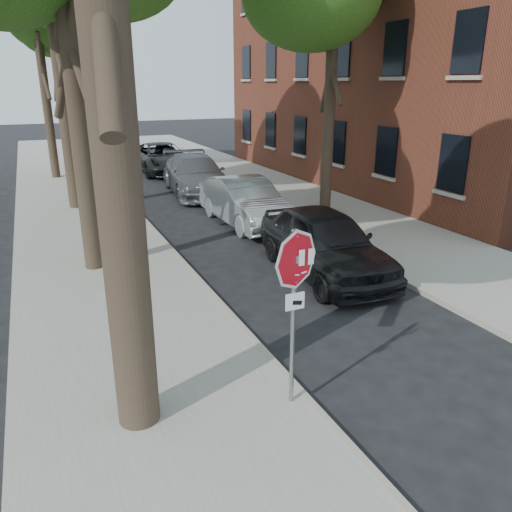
{
  "coord_description": "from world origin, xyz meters",
  "views": [
    {
      "loc": [
        -3.69,
        -5.44,
        4.5
      ],
      "look_at": [
        -0.81,
        1.01,
        2.05
      ],
      "focal_mm": 35.0,
      "sensor_mm": 36.0,
      "label": 1
    }
  ],
  "objects_px": {
    "apartment_building": "(438,9)",
    "car_b": "(245,202)",
    "car_a": "(325,242)",
    "stop_sign": "(295,285)",
    "car_c": "(196,175)",
    "tree_far": "(35,19)",
    "car_d": "(162,158)"
  },
  "relations": [
    {
      "from": "apartment_building",
      "to": "stop_sign",
      "type": "bearing_deg",
      "value": -136.35
    },
    {
      "from": "stop_sign",
      "to": "car_a",
      "type": "xyz_separation_m",
      "value": [
        3.3,
        4.54,
        -1.13
      ]
    },
    {
      "from": "car_c",
      "to": "car_a",
      "type": "bearing_deg",
      "value": -84.13
    },
    {
      "from": "apartment_building",
      "to": "car_b",
      "type": "distance_m",
      "value": 14.04
    },
    {
      "from": "car_b",
      "to": "car_c",
      "type": "xyz_separation_m",
      "value": [
        0.0,
        5.41,
        0.04
      ]
    },
    {
      "from": "car_c",
      "to": "car_d",
      "type": "relative_size",
      "value": 1.01
    },
    {
      "from": "car_b",
      "to": "stop_sign",
      "type": "bearing_deg",
      "value": -110.23
    },
    {
      "from": "car_b",
      "to": "car_d",
      "type": "height_order",
      "value": "car_b"
    },
    {
      "from": "stop_sign",
      "to": "car_a",
      "type": "distance_m",
      "value": 5.72
    },
    {
      "from": "stop_sign",
      "to": "car_c",
      "type": "bearing_deg",
      "value": 77.58
    },
    {
      "from": "tree_far",
      "to": "car_d",
      "type": "xyz_separation_m",
      "value": [
        5.32,
        -0.31,
        -6.45
      ]
    },
    {
      "from": "stop_sign",
      "to": "car_c",
      "type": "height_order",
      "value": "stop_sign"
    },
    {
      "from": "apartment_building",
      "to": "car_c",
      "type": "distance_m",
      "value": 13.33
    },
    {
      "from": "tree_far",
      "to": "car_a",
      "type": "bearing_deg",
      "value": -72.22
    },
    {
      "from": "car_d",
      "to": "apartment_building",
      "type": "bearing_deg",
      "value": -32.29
    },
    {
      "from": "car_a",
      "to": "car_d",
      "type": "relative_size",
      "value": 0.87
    },
    {
      "from": "car_c",
      "to": "car_d",
      "type": "bearing_deg",
      "value": 95.87
    },
    {
      "from": "car_a",
      "to": "car_d",
      "type": "bearing_deg",
      "value": 93.79
    },
    {
      "from": "apartment_building",
      "to": "car_a",
      "type": "bearing_deg",
      "value": -140.23
    },
    {
      "from": "apartment_building",
      "to": "car_b",
      "type": "height_order",
      "value": "apartment_building"
    },
    {
      "from": "car_c",
      "to": "car_d",
      "type": "distance_m",
      "value": 5.84
    },
    {
      "from": "apartment_building",
      "to": "car_d",
      "type": "relative_size",
      "value": 3.66
    },
    {
      "from": "stop_sign",
      "to": "tree_far",
      "type": "distance_m",
      "value": 21.88
    },
    {
      "from": "apartment_building",
      "to": "car_a",
      "type": "distance_m",
      "value": 16.33
    },
    {
      "from": "car_a",
      "to": "tree_far",
      "type": "bearing_deg",
      "value": 111.57
    },
    {
      "from": "apartment_building",
      "to": "car_c",
      "type": "bearing_deg",
      "value": 175.21
    },
    {
      "from": "stop_sign",
      "to": "car_d",
      "type": "relative_size",
      "value": 0.47
    },
    {
      "from": "stop_sign",
      "to": "car_a",
      "type": "relative_size",
      "value": 0.55
    },
    {
      "from": "apartment_building",
      "to": "stop_sign",
      "type": "height_order",
      "value": "apartment_building"
    },
    {
      "from": "apartment_building",
      "to": "tree_far",
      "type": "relative_size",
      "value": 2.17
    },
    {
      "from": "car_c",
      "to": "stop_sign",
      "type": "bearing_deg",
      "value": -96.56
    },
    {
      "from": "stop_sign",
      "to": "car_b",
      "type": "bearing_deg",
      "value": 70.97
    }
  ]
}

